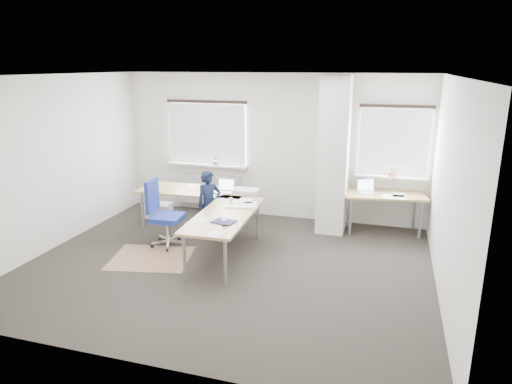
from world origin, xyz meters
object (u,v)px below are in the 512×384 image
(desk_main, at_px, (211,203))
(desk_side, at_px, (384,196))
(person, at_px, (209,205))
(task_chair, at_px, (165,228))

(desk_main, distance_m, desk_side, 3.09)
(desk_main, height_order, person, person)
(task_chair, bearing_deg, person, 41.14)
(desk_side, xyz_separation_m, task_chair, (-3.46, -1.72, -0.37))
(desk_side, relative_size, person, 1.25)
(desk_main, xyz_separation_m, person, (-0.11, 0.17, -0.09))
(desk_main, relative_size, person, 2.18)
(task_chair, height_order, person, person)
(desk_main, bearing_deg, person, 120.26)
(desk_side, distance_m, task_chair, 3.88)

